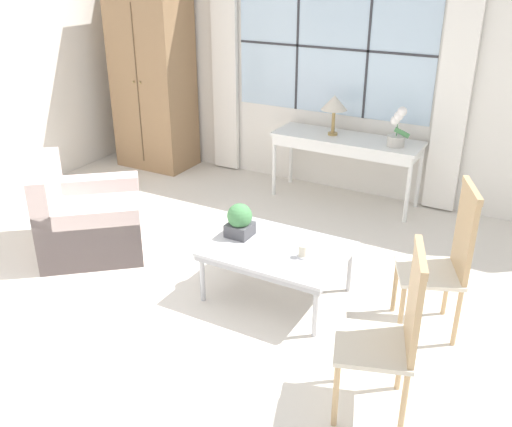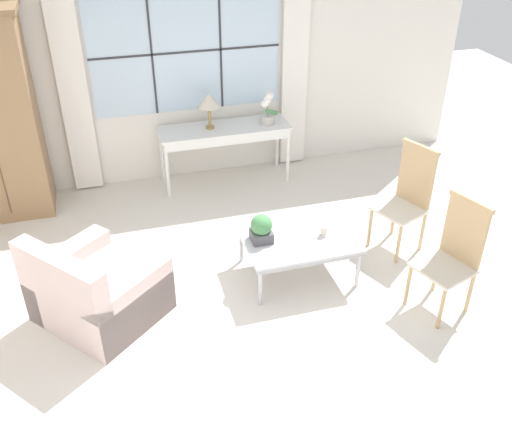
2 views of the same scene
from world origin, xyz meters
name	(u,v)px [view 1 (image 1 of 2)]	position (x,y,z in m)	size (l,w,h in m)	color
ground_plane	(174,312)	(0.00, 0.00, 0.00)	(14.00, 14.00, 0.00)	silver
wall_back_windowed	(332,66)	(0.00, 3.02, 1.39)	(7.20, 0.14, 2.80)	silver
armoire	(153,75)	(-2.19, 2.65, 1.15)	(0.98, 0.66, 2.30)	#93704C
console_table	(347,145)	(0.35, 2.68, 0.65)	(1.59, 0.52, 0.73)	white
table_lamp	(334,104)	(0.18, 2.69, 1.07)	(0.28, 0.28, 0.43)	#9E7F47
potted_orchid	(397,130)	(0.89, 2.64, 0.90)	(0.22, 0.18, 0.41)	#BCB7AD
armchair_upholstered	(88,220)	(-1.32, 0.49, 0.28)	(1.29, 1.31, 0.85)	beige
side_chair_wooden	(448,254)	(1.81, 0.78, 0.62)	(0.57, 0.57, 1.13)	beige
accent_chair_wooden	(394,327)	(1.73, -0.20, 0.60)	(0.56, 0.56, 1.09)	beige
coffee_table	(277,252)	(0.58, 0.60, 0.40)	(1.06, 0.79, 0.44)	#BCBCC1
potted_plant_small	(240,220)	(0.22, 0.63, 0.57)	(0.20, 0.20, 0.28)	#4C4C51
pillar_candle	(302,252)	(0.82, 0.55, 0.48)	(0.09, 0.09, 0.11)	silver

